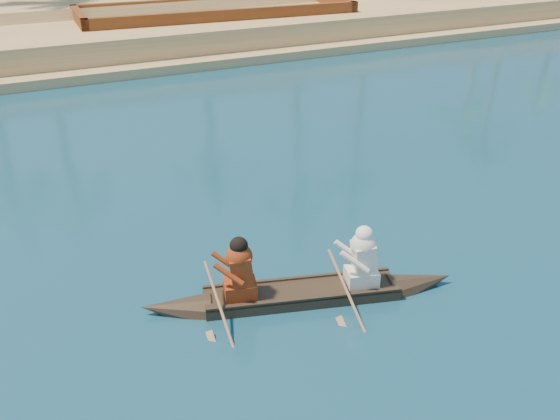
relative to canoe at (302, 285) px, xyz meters
name	(u,v)px	position (x,y,z in m)	size (l,w,h in m)	color
shrub_cluster	(212,1)	(8.00, 25.01, 0.92)	(100.00, 6.00, 2.40)	black
canoe	(302,285)	(0.00, 0.00, 0.00)	(5.35, 2.17, 1.48)	#30261A
barge_mid	(217,26)	(6.47, 20.46, 0.45)	(12.88, 5.04, 2.10)	brown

